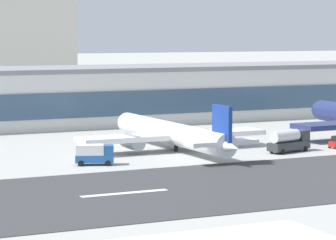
{
  "coord_description": "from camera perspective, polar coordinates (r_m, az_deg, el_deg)",
  "views": [
    {
      "loc": [
        -80.07,
        -98.25,
        20.86
      ],
      "look_at": [
        -13.47,
        44.68,
        4.58
      ],
      "focal_mm": 91.15,
      "sensor_mm": 36.0,
      "label": 1
    }
  ],
  "objects": [
    {
      "name": "service_fuel_truck_2",
      "position": [
        150.11,
        8.09,
        -1.37
      ],
      "size": [
        8.89,
        4.77,
        3.95
      ],
      "rotation": [
        0.0,
        0.0,
        0.27
      ],
      "color": "#2D3338",
      "rests_on": "ground_plane"
    },
    {
      "name": "airliner_navy_tail_gate_1",
      "position": [
        149.57,
        0.5,
        -0.97
      ],
      "size": [
        35.09,
        44.94,
        9.38
      ],
      "rotation": [
        0.0,
        0.0,
        1.59
      ],
      "color": "white",
      "rests_on": "ground_plane"
    },
    {
      "name": "service_box_truck_0",
      "position": [
        134.68,
        -4.93,
        -2.27
      ],
      "size": [
        6.46,
        4.37,
        3.25
      ],
      "rotation": [
        0.0,
        0.0,
        5.92
      ],
      "color": "#23569E",
      "rests_on": "ground_plane"
    },
    {
      "name": "runway_centreline_dash_3",
      "position": [
        110.97,
        -2.92,
        -4.9
      ],
      "size": [
        12.0,
        1.2,
        0.01
      ],
      "primitive_type": "cube",
      "color": "white",
      "rests_on": "runway_strip"
    },
    {
      "name": "terminal_building",
      "position": [
        193.86,
        -6.55,
        1.61
      ],
      "size": [
        184.61,
        23.93,
        13.02
      ],
      "color": "silver",
      "rests_on": "ground_plane"
    }
  ]
}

